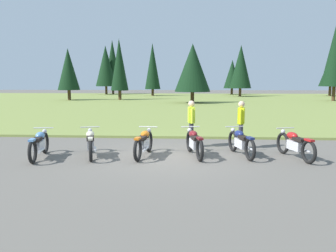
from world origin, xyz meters
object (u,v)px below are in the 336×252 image
(motorcycle_navy, at_px, (241,142))
(rider_checking_bike, at_px, (191,121))
(motorcycle_orange, at_px, (144,143))
(rider_in_hivis_vest, at_px, (241,122))
(motorcycle_cream, at_px, (90,143))
(motorcycle_red, at_px, (295,144))
(motorcycle_maroon, at_px, (194,142))
(motorcycle_sky_blue, at_px, (39,144))

(motorcycle_navy, xyz_separation_m, rider_checking_bike, (-1.57, 1.33, 0.51))
(motorcycle_orange, distance_m, rider_in_hivis_vest, 3.58)
(motorcycle_cream, distance_m, motorcycle_orange, 1.67)
(rider_checking_bike, bearing_deg, motorcycle_red, -26.57)
(motorcycle_maroon, xyz_separation_m, rider_checking_bike, (-0.09, 1.48, 0.51))
(motorcycle_cream, bearing_deg, motorcycle_navy, 4.78)
(motorcycle_navy, distance_m, rider_checking_bike, 2.12)
(motorcycle_cream, xyz_separation_m, motorcycle_orange, (1.67, 0.13, 0.00))
(motorcycle_sky_blue, height_order, motorcycle_orange, same)
(motorcycle_maroon, bearing_deg, rider_in_hivis_vest, 39.14)
(rider_checking_bike, bearing_deg, motorcycle_sky_blue, -156.43)
(motorcycle_cream, xyz_separation_m, rider_checking_bike, (3.16, 1.73, 0.51))
(rider_in_hivis_vest, bearing_deg, motorcycle_orange, -155.69)
(motorcycle_sky_blue, relative_size, motorcycle_cream, 1.02)
(motorcycle_sky_blue, xyz_separation_m, motorcycle_cream, (1.51, 0.31, 0.00))
(motorcycle_cream, xyz_separation_m, motorcycle_maroon, (3.25, 0.25, 0.00))
(motorcycle_cream, height_order, rider_in_hivis_vest, rider_in_hivis_vest)
(motorcycle_maroon, distance_m, rider_checking_bike, 1.57)
(motorcycle_cream, relative_size, rider_checking_bike, 1.22)
(motorcycle_cream, bearing_deg, motorcycle_sky_blue, -168.41)
(motorcycle_maroon, height_order, motorcycle_red, same)
(motorcycle_sky_blue, height_order, motorcycle_cream, same)
(motorcycle_red, distance_m, rider_checking_bike, 3.58)
(rider_in_hivis_vest, bearing_deg, motorcycle_maroon, -140.86)
(motorcycle_maroon, height_order, rider_in_hivis_vest, rider_in_hivis_vest)
(motorcycle_cream, relative_size, motorcycle_maroon, 0.99)
(motorcycle_orange, bearing_deg, motorcycle_sky_blue, -172.13)
(motorcycle_red, bearing_deg, motorcycle_maroon, 178.03)
(motorcycle_maroon, distance_m, motorcycle_navy, 1.48)
(motorcycle_cream, xyz_separation_m, motorcycle_navy, (4.73, 0.40, 0.00))
(rider_in_hivis_vest, bearing_deg, rider_checking_bike, 175.28)
(motorcycle_navy, bearing_deg, motorcycle_cream, -175.22)
(motorcycle_cream, height_order, motorcycle_orange, same)
(motorcycle_orange, xyz_separation_m, motorcycle_red, (4.66, 0.02, 0.00))
(motorcycle_cream, relative_size, motorcycle_orange, 0.97)
(rider_checking_bike, bearing_deg, motorcycle_navy, -40.45)
(motorcycle_sky_blue, distance_m, rider_in_hivis_vest, 6.70)
(motorcycle_orange, height_order, motorcycle_maroon, same)
(motorcycle_red, relative_size, rider_in_hivis_vest, 1.23)
(motorcycle_navy, distance_m, motorcycle_red, 1.62)
(motorcycle_maroon, bearing_deg, motorcycle_navy, 5.56)
(motorcycle_orange, bearing_deg, motorcycle_red, 0.20)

